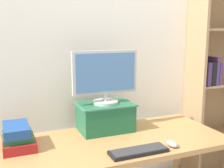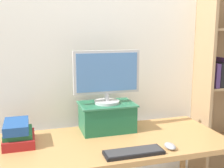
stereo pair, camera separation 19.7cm
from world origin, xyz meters
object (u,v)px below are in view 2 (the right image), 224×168
object	(u,v)px
desk	(115,150)
book_stack	(18,134)
riser_box	(107,116)
keyboard	(134,152)
computer_monitor	(107,75)
computer_mouse	(170,146)

from	to	relation	value
desk	book_stack	size ratio (longest dim) A/B	5.78
riser_box	keyboard	world-z (taller)	riser_box
keyboard	book_stack	world-z (taller)	book_stack
desk	computer_monitor	xyz separation A→B (m)	(0.00, 0.21, 0.50)
riser_box	book_stack	distance (m)	0.66
desk	keyboard	size ratio (longest dim) A/B	4.20
riser_box	computer_mouse	xyz separation A→B (m)	(0.29, -0.45, -0.09)
book_stack	desk	bearing A→B (deg)	-10.16
book_stack	keyboard	bearing A→B (deg)	-28.33
computer_monitor	book_stack	distance (m)	0.74
desk	computer_mouse	bearing A→B (deg)	-39.73
computer_monitor	computer_mouse	xyz separation A→B (m)	(0.29, -0.45, -0.41)
computer_monitor	computer_mouse	world-z (taller)	computer_monitor
keyboard	computer_mouse	distance (m)	0.25
computer_monitor	keyboard	distance (m)	0.62
computer_mouse	book_stack	distance (m)	1.01
keyboard	riser_box	bearing A→B (deg)	94.81
computer_mouse	book_stack	size ratio (longest dim) A/B	0.38
riser_box	computer_mouse	distance (m)	0.55
computer_mouse	desk	bearing A→B (deg)	140.27
riser_box	computer_monitor	size ratio (longest dim) A/B	0.83
desk	keyboard	bearing A→B (deg)	-80.58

